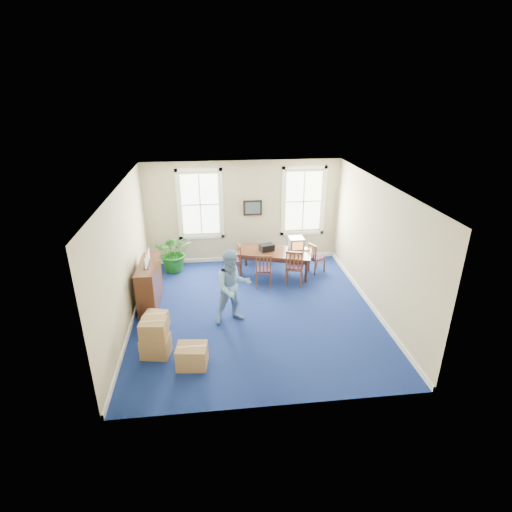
{
  "coord_description": "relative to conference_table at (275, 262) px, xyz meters",
  "views": [
    {
      "loc": [
        -0.98,
        -8.63,
        5.25
      ],
      "look_at": [
        0.1,
        0.6,
        1.25
      ],
      "focal_mm": 28.0,
      "sensor_mm": 36.0,
      "label": 1
    }
  ],
  "objects": [
    {
      "name": "wall_right",
      "position": [
        2.16,
        -2.1,
        1.23
      ],
      "size": [
        0.0,
        6.5,
        6.5
      ],
      "primitive_type": "plane",
      "rotation": [
        1.57,
        0.0,
        -1.57
      ],
      "color": "tan",
      "rests_on": "ground"
    },
    {
      "name": "game_console",
      "position": [
        0.93,
        0.0,
        0.39
      ],
      "size": [
        0.2,
        0.22,
        0.05
      ],
      "primitive_type": "cube",
      "rotation": [
        0.0,
        0.0,
        0.36
      ],
      "color": "white",
      "rests_on": "conference_table"
    },
    {
      "name": "brochure_rack",
      "position": [
        -3.45,
        -1.44,
        0.99
      ],
      "size": [
        0.13,
        0.69,
        0.31
      ],
      "primitive_type": null,
      "rotation": [
        0.0,
        0.0,
        -0.01
      ],
      "color": "#99999E",
      "rests_on": "credenza"
    },
    {
      "name": "floor",
      "position": [
        -0.84,
        -2.1,
        -0.37
      ],
      "size": [
        6.5,
        6.5,
        0.0
      ],
      "primitive_type": "plane",
      "color": "navy",
      "rests_on": "ground"
    },
    {
      "name": "wall_front",
      "position": [
        -0.84,
        -5.35,
        1.23
      ],
      "size": [
        6.5,
        0.0,
        6.5
      ],
      "primitive_type": "plane",
      "rotation": [
        -1.57,
        0.0,
        0.0
      ],
      "color": "tan",
      "rests_on": "ground"
    },
    {
      "name": "cardboard_boxes",
      "position": [
        -2.89,
        -3.51,
        0.07
      ],
      "size": [
        1.78,
        1.78,
        0.88
      ],
      "primitive_type": null,
      "rotation": [
        0.0,
        0.0,
        -0.18
      ],
      "color": "#A27A4C",
      "rests_on": "ground"
    },
    {
      "name": "baseboard_back",
      "position": [
        -0.84,
        1.12,
        -0.31
      ],
      "size": [
        6.0,
        0.04,
        0.12
      ],
      "primitive_type": "cube",
      "color": "white",
      "rests_on": "ground"
    },
    {
      "name": "potted_plant",
      "position": [
        -2.98,
        0.56,
        0.24
      ],
      "size": [
        1.1,
        0.96,
        1.2
      ],
      "primitive_type": "imported",
      "rotation": [
        0.0,
        0.0,
        -0.02
      ],
      "color": "#135615",
      "rests_on": "ground"
    },
    {
      "name": "wall_back",
      "position": [
        -0.84,
        1.15,
        1.23
      ],
      "size": [
        6.5,
        0.0,
        6.5
      ],
      "primitive_type": "plane",
      "rotation": [
        1.57,
        0.0,
        0.0
      ],
      "color": "tan",
      "rests_on": "ground"
    },
    {
      "name": "equipment_bag",
      "position": [
        -0.24,
        0.05,
        0.47
      ],
      "size": [
        0.47,
        0.38,
        0.21
      ],
      "primitive_type": "cube",
      "rotation": [
        0.0,
        0.0,
        0.32
      ],
      "color": "black",
      "rests_on": "conference_table"
    },
    {
      "name": "conference_table",
      "position": [
        0.0,
        0.0,
        0.0
      ],
      "size": [
        2.34,
        1.6,
        0.73
      ],
      "primitive_type": null,
      "rotation": [
        0.0,
        0.0,
        -0.32
      ],
      "color": "#4A2717",
      "rests_on": "ground"
    },
    {
      "name": "baseboard_right",
      "position": [
        2.13,
        -2.1,
        -0.31
      ],
      "size": [
        0.04,
        6.5,
        0.12
      ],
      "primitive_type": "cube",
      "color": "white",
      "rests_on": "ground"
    },
    {
      "name": "credenza",
      "position": [
        -3.47,
        -1.44,
        0.24
      ],
      "size": [
        0.46,
        1.54,
        1.2
      ],
      "primitive_type": "cube",
      "rotation": [
        0.0,
        0.0,
        -0.01
      ],
      "color": "#4A2717",
      "rests_on": "ground"
    },
    {
      "name": "crt_tv",
      "position": [
        0.63,
        0.05,
        0.55
      ],
      "size": [
        0.43,
        0.46,
        0.38
      ],
      "primitive_type": null,
      "rotation": [
        0.0,
        0.0,
        0.02
      ],
      "color": "#B7B7BC",
      "rests_on": "conference_table"
    },
    {
      "name": "wall_left",
      "position": [
        -3.84,
        -2.1,
        1.23
      ],
      "size": [
        0.0,
        6.5,
        6.5
      ],
      "primitive_type": "plane",
      "rotation": [
        1.57,
        0.0,
        1.57
      ],
      "color": "tan",
      "rests_on": "ground"
    },
    {
      "name": "ceiling",
      "position": [
        -0.84,
        -2.1,
        2.83
      ],
      "size": [
        6.5,
        6.5,
        0.0
      ],
      "primitive_type": "plane",
      "rotation": [
        3.14,
        0.0,
        0.0
      ],
      "color": "white",
      "rests_on": "ground"
    },
    {
      "name": "chair_near_left",
      "position": [
        -0.44,
        -0.73,
        0.13
      ],
      "size": [
        0.51,
        0.51,
        1.0
      ],
      "primitive_type": null,
      "rotation": [
        0.0,
        0.0,
        2.99
      ],
      "color": "brown",
      "rests_on": "ground"
    },
    {
      "name": "window_left",
      "position": [
        -2.14,
        1.13,
        1.53
      ],
      "size": [
        1.4,
        0.12,
        2.2
      ],
      "primitive_type": null,
      "color": "white",
      "rests_on": "ground"
    },
    {
      "name": "wall_picture",
      "position": [
        -0.54,
        1.1,
        1.38
      ],
      "size": [
        0.58,
        0.06,
        0.48
      ],
      "primitive_type": null,
      "color": "black",
      "rests_on": "ground"
    },
    {
      "name": "man",
      "position": [
        -1.4,
        -2.49,
        0.55
      ],
      "size": [
        1.04,
        0.89,
        1.83
      ],
      "primitive_type": "imported",
      "rotation": [
        0.0,
        0.0,
        0.25
      ],
      "color": "#749FC9",
      "rests_on": "ground"
    },
    {
      "name": "chair_end_right",
      "position": [
        1.27,
        0.0,
        0.09
      ],
      "size": [
        0.55,
        0.55,
        0.92
      ],
      "primitive_type": null,
      "rotation": [
        0.0,
        0.0,
        2.0
      ],
      "color": "brown",
      "rests_on": "ground"
    },
    {
      "name": "chair_end_left",
      "position": [
        -1.27,
        0.0,
        0.12
      ],
      "size": [
        0.49,
        0.49,
        0.98
      ],
      "primitive_type": null,
      "rotation": [
        0.0,
        0.0,
        -1.45
      ],
      "color": "brown",
      "rests_on": "ground"
    },
    {
      "name": "chair_near_right",
      "position": [
        0.44,
        -0.73,
        0.18
      ],
      "size": [
        0.61,
        0.61,
        1.08
      ],
      "primitive_type": null,
      "rotation": [
        0.0,
        0.0,
        2.85
      ],
      "color": "brown",
      "rests_on": "ground"
    },
    {
      "name": "baseboard_left",
      "position": [
        -3.81,
        -2.1,
        -0.31
      ],
      "size": [
        0.04,
        6.5,
        0.12
      ],
      "primitive_type": "cube",
      "color": "white",
      "rests_on": "ground"
    },
    {
      "name": "window_right",
      "position": [
        1.06,
        1.13,
        1.53
      ],
      "size": [
        1.4,
        0.12,
        2.2
      ],
      "primitive_type": null,
      "color": "white",
      "rests_on": "ground"
    }
  ]
}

